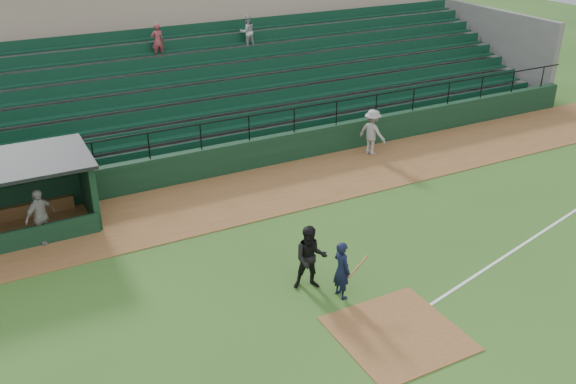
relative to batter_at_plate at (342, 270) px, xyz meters
name	(u,v)px	position (x,y,z in m)	size (l,w,h in m)	color
ground	(375,312)	(0.41, -1.07, -0.85)	(90.00, 90.00, 0.00)	#305A1D
warning_track	(250,194)	(0.41, 6.93, -0.84)	(40.00, 4.00, 0.03)	brown
home_plate_dirt	(398,333)	(0.41, -2.07, -0.84)	(3.00, 3.00, 0.03)	brown
foul_line	(553,225)	(8.41, 0.13, -0.85)	(18.00, 0.09, 0.01)	white
stadium_structure	(173,78)	(0.41, 15.39, 1.45)	(38.00, 13.08, 6.40)	black
batter_at_plate	(342,270)	(0.00, 0.00, 0.00)	(1.02, 0.69, 1.70)	black
umpire	(310,258)	(-0.55, 0.76, 0.11)	(0.93, 0.73, 1.92)	black
runner	(372,132)	(6.53, 8.07, 0.15)	(1.25, 0.72, 1.94)	gray
dugout_player_a	(40,217)	(-6.80, 6.78, 0.09)	(1.07, 0.45, 1.82)	gray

